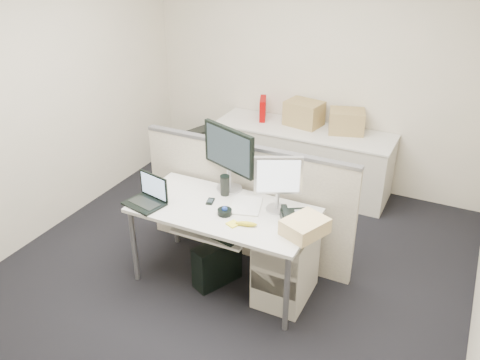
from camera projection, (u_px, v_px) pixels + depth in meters
The scene contains 26 objects.
floor at pixel (225, 280), 4.49m from camera, with size 4.00×4.50×0.01m, color black.
wall_back at pixel (317, 68), 5.66m from camera, with size 4.00×0.02×2.70m, color beige.
wall_left at pixel (30, 101), 4.65m from camera, with size 0.02×4.50×2.70m, color beige.
desk at pixel (224, 216), 4.19m from camera, with size 1.50×0.75×0.73m.
keyboard_tray at pixel (213, 231), 4.06m from camera, with size 0.62×0.32×0.02m, color silver.
drawer_pedestal at pixel (286, 264), 4.17m from camera, with size 0.40×0.55×0.65m, color #BCB5A3.
cubicle_partition at pixel (247, 203), 4.59m from camera, with size 2.00×0.06×1.10m, color beige.
back_counter at pixel (302, 160), 5.86m from camera, with size 2.00×0.60×0.72m, color #BCB5A3.
monitor_main at pixel (229, 159), 4.32m from camera, with size 0.58×0.22×0.58m, color black.
monitor_small at pixel (278, 184), 4.03m from camera, with size 0.38×0.19×0.47m, color #B7B7BC.
laptop at pixel (143, 192), 4.16m from camera, with size 0.32×0.24×0.24m, color black.
trackball at pixel (225, 212), 4.07m from camera, with size 0.12×0.12×0.04m, color black.
desk_phone at pixel (296, 218), 3.97m from camera, with size 0.22×0.18×0.07m, color black.
paper_stack at pixel (246, 206), 4.19m from camera, with size 0.24×0.31×0.01m, color silver.
sticky_pad at pixel (233, 224), 3.94m from camera, with size 0.08×0.08×0.01m, color #FFEF35.
travel_mug at pixel (225, 186), 4.33m from camera, with size 0.08×0.08×0.17m, color black.
banana at pixel (246, 224), 3.92m from camera, with size 0.17×0.04×0.04m, color yellow.
cellphone at pixel (210, 201), 4.25m from camera, with size 0.05×0.10×0.01m, color black.
manila_folders at pixel (305, 227), 3.81m from camera, with size 0.25×0.32×0.12m, color #EBD081.
keyboard at pixel (216, 233), 4.00m from camera, with size 0.42×0.15×0.02m, color black.
pc_tower_desk at pixel (217, 263), 4.38m from camera, with size 0.17×0.42×0.39m, color black.
pc_tower_spare_dark at pixel (198, 146), 6.58m from camera, with size 0.19×0.46×0.43m, color black.
pc_tower_spare_silver at pixel (192, 162), 6.21m from camera, with size 0.16×0.41×0.38m, color #B7B7BC.
cardboard_box_left at pixel (304, 114), 5.74m from camera, with size 0.39×0.30×0.30m, color tan.
cardboard_box_right at pixel (346, 122), 5.56m from camera, with size 0.37×0.29×0.27m, color tan.
red_binder at pixel (263, 109), 5.93m from camera, with size 0.07×0.29×0.27m, color #8F0202.
Camera 1 is at (1.70, -3.15, 2.86)m, focal length 38.00 mm.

